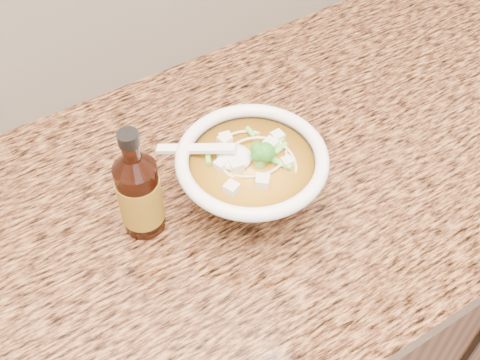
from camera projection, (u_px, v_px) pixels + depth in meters
counter_slab at (128, 246)px, 0.88m from camera, size 4.00×0.68×0.04m
soup_bowl at (251, 176)px, 0.87m from camera, size 0.22×0.22×0.12m
hot_sauce_bottle at (139, 193)px, 0.83m from camera, size 0.07×0.07×0.19m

